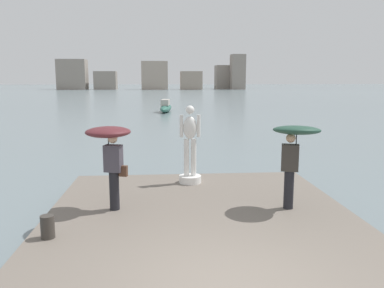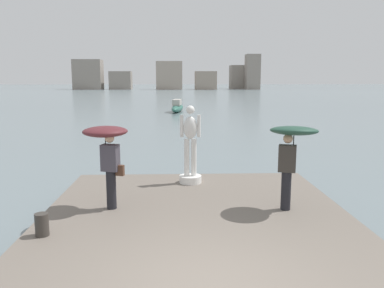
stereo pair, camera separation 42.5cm
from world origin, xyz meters
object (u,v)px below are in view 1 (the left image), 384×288
object	(u,v)px
onlooker_left	(110,144)
onlooker_right	(294,143)
boat_mid	(166,107)
statue_white_figure	(190,152)
mooring_bollard	(48,227)

from	to	relation	value
onlooker_left	onlooker_right	size ratio (longest dim) A/B	0.97
onlooker_right	boat_mid	distance (m)	31.68
statue_white_figure	mooring_bollard	size ratio (longest dim) A/B	5.07
statue_white_figure	mooring_bollard	distance (m)	4.79
boat_mid	onlooker_right	bearing A→B (deg)	-85.51
statue_white_figure	boat_mid	world-z (taller)	statue_white_figure
mooring_bollard	boat_mid	size ratio (longest dim) A/B	0.08
onlooker_right	mooring_bollard	size ratio (longest dim) A/B	4.49
onlooker_left	statue_white_figure	bearing A→B (deg)	47.85
onlooker_right	boat_mid	bearing A→B (deg)	94.49
onlooker_left	mooring_bollard	size ratio (longest dim) A/B	4.34
statue_white_figure	boat_mid	distance (m)	29.15
mooring_bollard	boat_mid	world-z (taller)	boat_mid
boat_mid	onlooker_left	bearing A→B (deg)	-92.95
onlooker_right	boat_mid	xyz separation A→B (m)	(-2.48, 31.55, -1.43)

